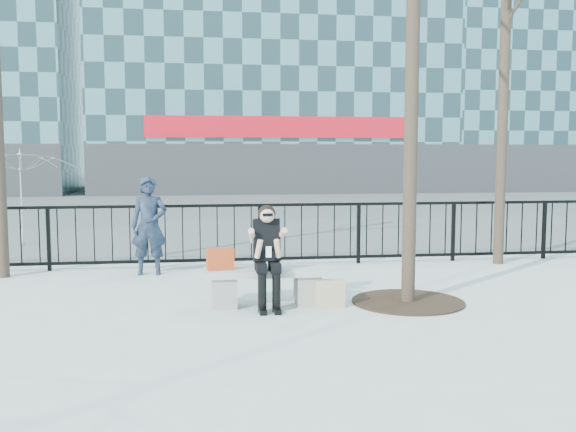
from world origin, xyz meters
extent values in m
plane|color=#A1A19C|center=(0.00, 0.00, 0.00)|extent=(120.00, 120.00, 0.00)
cube|color=#474747|center=(0.00, 15.00, 0.00)|extent=(60.00, 23.00, 0.01)
cube|color=black|center=(0.00, 3.00, 1.08)|extent=(14.00, 0.05, 0.05)
cube|color=black|center=(0.00, 3.00, 0.12)|extent=(14.00, 0.05, 0.05)
cube|color=#2D2D30|center=(3.00, 21.96, 1.20)|extent=(18.00, 0.08, 2.40)
cube|color=#B50C19|center=(3.00, 21.90, 3.20)|extent=(12.60, 0.12, 1.00)
cube|color=slate|center=(20.00, 27.00, 10.00)|extent=(16.00, 10.00, 20.00)
cylinder|color=black|center=(1.90, -0.10, 3.75)|extent=(0.18, 0.18, 7.50)
cylinder|color=black|center=(4.50, 2.60, 3.50)|extent=(0.18, 0.18, 7.00)
cylinder|color=black|center=(1.90, -0.10, 0.01)|extent=(1.50, 1.50, 0.02)
cube|color=gray|center=(-0.55, 0.00, 0.20)|extent=(0.32, 0.38, 0.40)
cube|color=gray|center=(0.55, 0.00, 0.20)|extent=(0.32, 0.38, 0.40)
cube|color=#989590|center=(0.00, 0.00, 0.45)|extent=(1.65, 0.46, 0.09)
cube|color=#B63A16|center=(-0.60, 0.02, 0.63)|extent=(0.36, 0.20, 0.28)
cube|color=#C1AE89|center=(0.80, -0.23, 0.18)|extent=(0.38, 0.14, 0.36)
imported|color=black|center=(-1.68, 2.43, 0.81)|extent=(0.60, 0.40, 1.61)
imported|color=yellow|center=(-4.64, 6.16, 1.05)|extent=(2.98, 3.01, 2.10)
camera|label=1|loc=(-0.86, -8.24, 2.01)|focal=40.00mm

